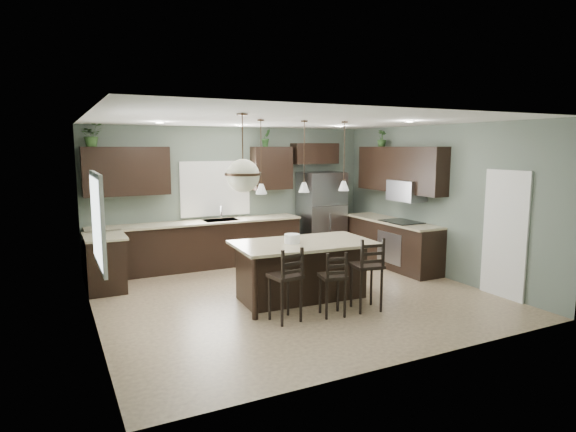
% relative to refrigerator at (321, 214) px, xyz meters
% --- Properties ---
extents(ground, '(6.00, 6.00, 0.00)m').
position_rel_refrigerator_xyz_m(ground, '(-1.89, -2.34, -0.93)').
color(ground, '#9E8466').
rests_on(ground, ground).
extents(pantry_door, '(0.04, 0.82, 2.04)m').
position_rel_refrigerator_xyz_m(pantry_door, '(1.09, -3.89, 0.09)').
color(pantry_door, white).
rests_on(pantry_door, ground).
extents(window_back, '(1.35, 0.02, 1.00)m').
position_rel_refrigerator_xyz_m(window_back, '(-2.29, 0.40, 0.62)').
color(window_back, white).
rests_on(window_back, room_shell).
extents(window_left, '(0.02, 1.10, 1.00)m').
position_rel_refrigerator_xyz_m(window_left, '(-4.87, -3.14, 0.62)').
color(window_left, white).
rests_on(window_left, room_shell).
extents(left_return_cabs, '(0.60, 0.90, 0.90)m').
position_rel_refrigerator_xyz_m(left_return_cabs, '(-4.59, -0.64, -0.48)').
color(left_return_cabs, black).
rests_on(left_return_cabs, ground).
extents(left_return_countertop, '(0.66, 0.96, 0.04)m').
position_rel_refrigerator_xyz_m(left_return_countertop, '(-4.57, -0.64, -0.01)').
color(left_return_countertop, beige).
rests_on(left_return_countertop, left_return_cabs).
extents(back_lower_cabs, '(4.20, 0.60, 0.90)m').
position_rel_refrigerator_xyz_m(back_lower_cabs, '(-2.74, 0.11, -0.48)').
color(back_lower_cabs, black).
rests_on(back_lower_cabs, ground).
extents(back_countertop, '(4.20, 0.66, 0.04)m').
position_rel_refrigerator_xyz_m(back_countertop, '(-2.74, 0.09, -0.01)').
color(back_countertop, beige).
rests_on(back_countertop, back_lower_cabs).
extents(sink_inset, '(0.70, 0.45, 0.01)m').
position_rel_refrigerator_xyz_m(sink_inset, '(-2.29, 0.09, 0.01)').
color(sink_inset, gray).
rests_on(sink_inset, back_countertop).
extents(faucet, '(0.02, 0.02, 0.28)m').
position_rel_refrigerator_xyz_m(faucet, '(-2.29, 0.06, 0.16)').
color(faucet, silver).
rests_on(faucet, back_countertop).
extents(back_upper_left, '(1.55, 0.34, 0.90)m').
position_rel_refrigerator_xyz_m(back_upper_left, '(-4.04, 0.24, 1.02)').
color(back_upper_left, black).
rests_on(back_upper_left, room_shell).
extents(back_upper_right, '(0.85, 0.34, 0.90)m').
position_rel_refrigerator_xyz_m(back_upper_right, '(-1.09, 0.24, 1.02)').
color(back_upper_right, black).
rests_on(back_upper_right, room_shell).
extents(fridge_header, '(1.05, 0.34, 0.45)m').
position_rel_refrigerator_xyz_m(fridge_header, '(-0.04, 0.24, 1.32)').
color(fridge_header, black).
rests_on(fridge_header, room_shell).
extents(right_lower_cabs, '(0.60, 2.35, 0.90)m').
position_rel_refrigerator_xyz_m(right_lower_cabs, '(0.81, -1.46, -0.48)').
color(right_lower_cabs, black).
rests_on(right_lower_cabs, ground).
extents(right_countertop, '(0.66, 2.35, 0.04)m').
position_rel_refrigerator_xyz_m(right_countertop, '(0.79, -1.46, -0.01)').
color(right_countertop, beige).
rests_on(right_countertop, right_lower_cabs).
extents(cooktop, '(0.58, 0.75, 0.02)m').
position_rel_refrigerator_xyz_m(cooktop, '(0.79, -1.74, 0.02)').
color(cooktop, black).
rests_on(cooktop, right_countertop).
extents(wall_oven_front, '(0.01, 0.72, 0.60)m').
position_rel_refrigerator_xyz_m(wall_oven_front, '(0.51, -1.74, -0.48)').
color(wall_oven_front, gray).
rests_on(wall_oven_front, right_lower_cabs).
extents(right_upper_cabs, '(0.34, 2.35, 0.90)m').
position_rel_refrigerator_xyz_m(right_upper_cabs, '(0.94, -1.46, 1.02)').
color(right_upper_cabs, black).
rests_on(right_upper_cabs, room_shell).
extents(microwave, '(0.40, 0.75, 0.40)m').
position_rel_refrigerator_xyz_m(microwave, '(0.89, -1.74, 0.62)').
color(microwave, gray).
rests_on(microwave, right_upper_cabs).
extents(refrigerator, '(0.90, 0.74, 1.85)m').
position_rel_refrigerator_xyz_m(refrigerator, '(0.00, 0.00, 0.00)').
color(refrigerator, '#92929A').
rests_on(refrigerator, ground).
extents(kitchen_island, '(2.22, 1.34, 0.92)m').
position_rel_refrigerator_xyz_m(kitchen_island, '(-1.83, -2.58, -0.46)').
color(kitchen_island, black).
rests_on(kitchen_island, ground).
extents(serving_dish, '(0.24, 0.24, 0.14)m').
position_rel_refrigerator_xyz_m(serving_dish, '(-2.03, -2.57, 0.07)').
color(serving_dish, white).
rests_on(serving_dish, kitchen_island).
extents(bar_stool_left, '(0.44, 0.44, 1.06)m').
position_rel_refrigerator_xyz_m(bar_stool_left, '(-2.52, -3.32, -0.40)').
color(bar_stool_left, black).
rests_on(bar_stool_left, ground).
extents(bar_stool_center, '(0.41, 0.41, 0.95)m').
position_rel_refrigerator_xyz_m(bar_stool_center, '(-1.82, -3.42, -0.45)').
color(bar_stool_center, black).
rests_on(bar_stool_center, ground).
extents(bar_stool_right, '(0.47, 0.47, 1.10)m').
position_rel_refrigerator_xyz_m(bar_stool_right, '(-1.24, -3.43, -0.37)').
color(bar_stool_right, black).
rests_on(bar_stool_right, ground).
extents(pendant_left, '(0.17, 0.17, 1.10)m').
position_rel_refrigerator_xyz_m(pendant_left, '(-2.53, -2.54, 1.32)').
color(pendant_left, white).
rests_on(pendant_left, room_shell).
extents(pendant_center, '(0.17, 0.17, 1.10)m').
position_rel_refrigerator_xyz_m(pendant_center, '(-1.83, -2.58, 1.32)').
color(pendant_center, white).
rests_on(pendant_center, room_shell).
extents(pendant_right, '(0.17, 0.17, 1.10)m').
position_rel_refrigerator_xyz_m(pendant_right, '(-1.14, -2.61, 1.32)').
color(pendant_right, silver).
rests_on(pendant_right, room_shell).
extents(chandelier, '(0.44, 0.44, 0.95)m').
position_rel_refrigerator_xyz_m(chandelier, '(-3.23, -3.59, 1.40)').
color(chandelier, '#EBE7C1').
rests_on(chandelier, room_shell).
extents(plant_back_left, '(0.43, 0.39, 0.42)m').
position_rel_refrigerator_xyz_m(plant_back_left, '(-4.61, 0.21, 1.68)').
color(plant_back_left, '#2D4E22').
rests_on(plant_back_left, back_upper_left).
extents(plant_back_right, '(0.22, 0.19, 0.36)m').
position_rel_refrigerator_xyz_m(plant_back_right, '(-1.23, 0.21, 1.66)').
color(plant_back_right, '#2D5A27').
rests_on(plant_back_right, back_upper_right).
extents(plant_right_wall, '(0.20, 0.20, 0.34)m').
position_rel_refrigerator_xyz_m(plant_right_wall, '(0.91, -0.89, 1.65)').
color(plant_right_wall, '#2B4D21').
rests_on(plant_right_wall, right_upper_cabs).
extents(room_shell, '(6.00, 6.00, 6.00)m').
position_rel_refrigerator_xyz_m(room_shell, '(-1.89, -2.34, 0.77)').
color(room_shell, '#5B695D').
rests_on(room_shell, ground).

